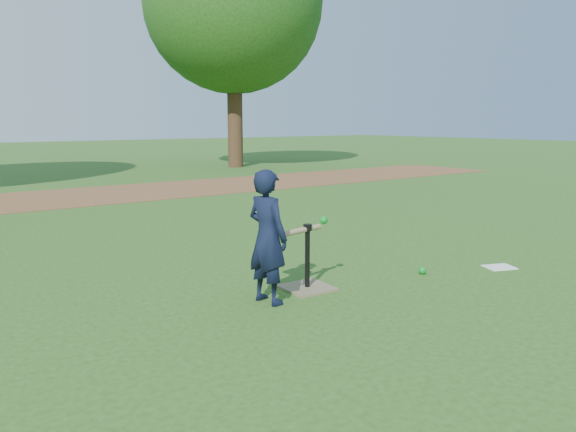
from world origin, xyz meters
TOP-DOWN VIEW (x-y plane):
  - ground at (0.00, 0.00)m, footprint 80.00×80.00m
  - dirt_strip at (0.00, 7.50)m, footprint 24.00×3.00m
  - child at (-0.78, -0.41)m, footprint 0.34×0.46m
  - wiffle_ball_ground at (1.00, -0.63)m, footprint 0.08×0.08m
  - clipboard at (1.86, -0.95)m, footprint 0.36×0.33m
  - batting_tee at (-0.26, -0.32)m, footprint 0.45×0.45m
  - swing_action at (-0.34, -0.33)m, footprint 0.71×0.17m
  - tree_right at (6.50, 12.00)m, footprint 5.80×5.80m

SIDE VIEW (x-z plane):
  - ground at x=0.00m, z-range 0.00..0.00m
  - dirt_strip at x=0.00m, z-range 0.00..0.01m
  - clipboard at x=1.86m, z-range 0.00..0.01m
  - wiffle_ball_ground at x=1.00m, z-range 0.00..0.08m
  - batting_tee at x=-0.26m, z-range -0.20..0.42m
  - child at x=-0.78m, z-range 0.00..1.15m
  - swing_action at x=-0.34m, z-range 0.52..0.65m
  - tree_right at x=6.50m, z-range 1.19..9.39m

